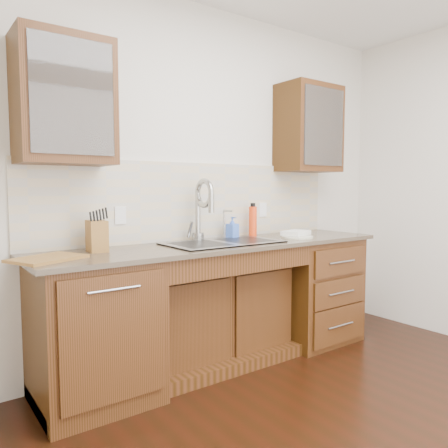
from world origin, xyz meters
TOP-DOWN VIEW (x-y plane):
  - wall_back at (0.00, 1.80)m, footprint 4.00×0.10m
  - base_cabinet_left at (-0.95, 1.44)m, footprint 0.70×0.62m
  - base_cabinet_center at (0.00, 1.53)m, footprint 1.20×0.44m
  - base_cabinet_right at (0.95, 1.44)m, footprint 0.70×0.62m
  - countertop at (0.00, 1.43)m, footprint 2.70×0.65m
  - backsplash at (0.00, 1.74)m, footprint 2.70×0.02m
  - sink at (0.00, 1.41)m, footprint 0.84×0.46m
  - faucet at (-0.07, 1.64)m, footprint 0.04×0.04m
  - filter_tap at (0.18, 1.65)m, footprint 0.02×0.02m
  - upper_cabinet_left at (-1.05, 1.58)m, footprint 0.55×0.34m
  - upper_cabinet_right at (1.05, 1.58)m, footprint 0.55×0.34m
  - outlet_left at (-0.65, 1.73)m, footprint 0.08×0.01m
  - outlet_right at (0.65, 1.73)m, footprint 0.08×0.01m
  - soap_bottle at (0.23, 1.61)m, footprint 0.09×0.09m
  - water_bottle at (0.46, 1.63)m, footprint 0.08×0.08m
  - plate at (0.68, 1.34)m, footprint 0.33×0.33m
  - dish_towel at (0.72, 1.39)m, footprint 0.26×0.22m
  - knife_block at (-0.88, 1.55)m, footprint 0.13×0.19m
  - cutting_board at (-1.22, 1.39)m, footprint 0.45×0.39m
  - cup_left_a at (-1.15, 1.58)m, footprint 0.17×0.17m
  - cup_left_b at (-1.01, 1.58)m, footprint 0.14×0.14m
  - cup_right_a at (1.00, 1.58)m, footprint 0.14×0.14m
  - cup_right_b at (1.19, 1.58)m, footprint 0.12×0.12m

SIDE VIEW (x-z plane):
  - base_cabinet_center at x=0.00m, z-range 0.00..0.70m
  - base_cabinet_left at x=-0.95m, z-range 0.00..0.88m
  - base_cabinet_right at x=0.95m, z-range 0.00..0.88m
  - sink at x=0.00m, z-range 0.73..0.92m
  - countertop at x=0.00m, z-range 0.88..0.91m
  - plate at x=0.68m, z-range 0.91..0.92m
  - cutting_board at x=-1.22m, z-range 0.91..0.93m
  - dish_towel at x=0.72m, z-range 0.93..0.96m
  - soap_bottle at x=0.23m, z-range 0.91..1.08m
  - knife_block at x=-0.88m, z-range 0.91..1.10m
  - filter_tap at x=0.18m, z-range 0.91..1.15m
  - water_bottle at x=0.46m, z-range 0.91..1.16m
  - faucet at x=-0.07m, z-range 0.91..1.31m
  - outlet_left at x=-0.65m, z-range 1.06..1.18m
  - outlet_right at x=0.65m, z-range 1.06..1.18m
  - backsplash at x=0.00m, z-range 0.91..1.50m
  - wall_back at x=0.00m, z-range 0.00..2.70m
  - cup_right_a at x=1.00m, z-range 1.72..1.81m
  - cup_right_b at x=1.19m, z-range 1.72..1.82m
  - cup_left_b at x=-1.01m, z-range 1.72..1.83m
  - cup_left_a at x=-1.15m, z-range 1.72..1.83m
  - upper_cabinet_left at x=-1.05m, z-range 1.45..2.20m
  - upper_cabinet_right at x=1.05m, z-range 1.45..2.20m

